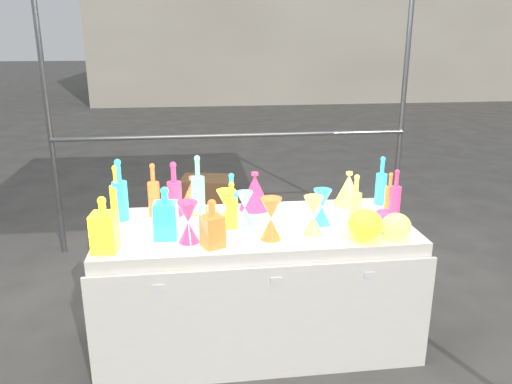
{
  "coord_description": "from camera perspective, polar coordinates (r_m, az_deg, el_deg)",
  "views": [
    {
      "loc": [
        -0.35,
        -2.71,
        1.8
      ],
      "look_at": [
        0.0,
        0.0,
        0.95
      ],
      "focal_mm": 35.0,
      "sensor_mm": 36.0,
      "label": 1
    }
  ],
  "objects": [
    {
      "name": "ground",
      "position": [
        3.27,
        0.0,
        -16.1
      ],
      "size": [
        80.0,
        80.0,
        0.0
      ],
      "primitive_type": "plane",
      "color": "#5B5954",
      "rests_on": "ground"
    },
    {
      "name": "display_table",
      "position": [
        3.07,
        0.02,
        -10.36
      ],
      "size": [
        1.84,
        0.83,
        0.75
      ],
      "color": "white",
      "rests_on": "ground"
    },
    {
      "name": "cardboard_box_closed",
      "position": [
        5.29,
        -5.51,
        -0.44
      ],
      "size": [
        0.61,
        0.49,
        0.39
      ],
      "primitive_type": "cube",
      "rotation": [
        0.0,
        0.0,
        -0.19
      ],
      "color": "#A27149",
      "rests_on": "ground"
    },
    {
      "name": "cardboard_box_flat",
      "position": [
        5.16,
        -2.79,
        -2.79
      ],
      "size": [
        0.79,
        0.62,
        0.06
      ],
      "primitive_type": "cube",
      "rotation": [
        0.0,
        0.0,
        -0.15
      ],
      "color": "#A27149",
      "rests_on": "ground"
    },
    {
      "name": "bottle_0",
      "position": [
        3.06,
        -15.58,
        -0.08
      ],
      "size": [
        0.09,
        0.09,
        0.34
      ],
      "primitive_type": null,
      "rotation": [
        0.0,
        0.0,
        -0.02
      ],
      "color": "#BE4111",
      "rests_on": "display_table"
    },
    {
      "name": "bottle_1",
      "position": [
        3.05,
        -15.31,
        0.23
      ],
      "size": [
        0.1,
        0.1,
        0.37
      ],
      "primitive_type": null,
      "rotation": [
        0.0,
        0.0,
        -0.2
      ],
      "color": "#24981B",
      "rests_on": "display_table"
    },
    {
      "name": "bottle_2",
      "position": [
        3.09,
        -11.63,
        0.27
      ],
      "size": [
        0.09,
        0.09,
        0.33
      ],
      "primitive_type": null,
      "rotation": [
        0.0,
        0.0,
        0.24
      ],
      "color": "orange",
      "rests_on": "display_table"
    },
    {
      "name": "bottle_3",
      "position": [
        3.06,
        -9.32,
        0.35
      ],
      "size": [
        0.1,
        0.1,
        0.34
      ],
      "primitive_type": null,
      "rotation": [
        0.0,
        0.0,
        -0.11
      ],
      "color": "#1B389D",
      "rests_on": "display_table"
    },
    {
      "name": "bottle_5",
      "position": [
        3.06,
        -6.65,
        0.78
      ],
      "size": [
        0.09,
        0.09,
        0.37
      ],
      "primitive_type": null,
      "rotation": [
        0.0,
        0.0,
        -0.17
      ],
      "color": "#AE225D",
      "rests_on": "display_table"
    },
    {
      "name": "bottle_6",
      "position": [
        2.84,
        -2.79,
        -1.51
      ],
      "size": [
        0.09,
        0.09,
        0.27
      ],
      "primitive_type": null,
      "rotation": [
        0.0,
        0.0,
        -0.34
      ],
      "color": "#BE4111",
      "rests_on": "display_table"
    },
    {
      "name": "bottle_7",
      "position": [
        2.92,
        -2.81,
        -0.68
      ],
      "size": [
        0.08,
        0.08,
        0.3
      ],
      "primitive_type": null,
      "rotation": [
        0.0,
        0.0,
        0.23
      ],
      "color": "#24981B",
      "rests_on": "display_table"
    },
    {
      "name": "decanter_0",
      "position": [
        2.64,
        -17.0,
        -3.54
      ],
      "size": [
        0.14,
        0.14,
        0.29
      ],
      "primitive_type": null,
      "rotation": [
        0.0,
        0.0,
        -0.1
      ],
      "color": "#BE4111",
      "rests_on": "display_table"
    },
    {
      "name": "decanter_1",
      "position": [
        2.59,
        -5.01,
        -3.58
      ],
      "size": [
        0.14,
        0.14,
        0.26
      ],
      "primitive_type": null,
      "rotation": [
        0.0,
        0.0,
        0.42
      ],
      "color": "orange",
      "rests_on": "display_table"
    },
    {
      "name": "decanter_2",
      "position": [
        2.73,
        -10.29,
        -2.33
      ],
      "size": [
        0.13,
        0.13,
        0.29
      ],
      "primitive_type": null,
      "rotation": [
        0.0,
        0.0,
        -0.08
      ],
      "color": "#24981B",
      "rests_on": "display_table"
    },
    {
      "name": "hourglass_0",
      "position": [
        2.68,
        1.72,
        -3.07
      ],
      "size": [
        0.14,
        0.14,
        0.23
      ],
      "primitive_type": null,
      "rotation": [
        0.0,
        0.0,
        -0.26
      ],
      "color": "orange",
      "rests_on": "display_table"
    },
    {
      "name": "hourglass_1",
      "position": [
        2.67,
        -7.75,
        -3.43
      ],
      "size": [
        0.14,
        0.14,
        0.23
      ],
      "primitive_type": null,
      "rotation": [
        0.0,
        0.0,
        0.27
      ],
      "color": "#1B389D",
      "rests_on": "display_table"
    },
    {
      "name": "hourglass_2",
      "position": [
        2.77,
        6.55,
        -2.67
      ],
      "size": [
        0.12,
        0.12,
        0.22
      ],
      "primitive_type": null,
      "rotation": [
        0.0,
        0.0,
        -0.09
      ],
      "color": "#147A81",
      "rests_on": "display_table"
    },
    {
      "name": "hourglass_3",
      "position": [
        2.91,
        -1.3,
        -1.83
      ],
      "size": [
        0.1,
        0.1,
        0.2
      ],
      "primitive_type": null,
      "rotation": [
        0.0,
        0.0,
        0.04
      ],
      "color": "#AE225D",
      "rests_on": "display_table"
    },
    {
      "name": "hourglass_4",
      "position": [
        2.87,
        -3.4,
        -1.89
      ],
      "size": [
        0.14,
        0.14,
        0.22
      ],
      "primitive_type": null,
      "rotation": [
        0.0,
        0.0,
        0.34
      ],
      "color": "#BE4111",
      "rests_on": "display_table"
    },
    {
      "name": "hourglass_5",
      "position": [
        2.92,
        7.56,
        -1.71
      ],
      "size": [
        0.14,
        0.14,
        0.21
      ],
      "primitive_type": null,
      "rotation": [
        0.0,
        0.0,
        -0.41
      ],
      "color": "#24981B",
      "rests_on": "display_table"
    },
    {
      "name": "globe_0",
      "position": [
        2.75,
        12.37,
        -3.9
      ],
      "size": [
        0.24,
        0.24,
        0.15
      ],
      "primitive_type": null,
      "rotation": [
        0.0,
        0.0,
        0.29
      ],
      "color": "#BE4111",
      "rests_on": "display_table"
    },
    {
      "name": "globe_1",
      "position": [
        2.82,
        15.73,
        -3.92
      ],
      "size": [
        0.17,
        0.17,
        0.13
      ],
      "primitive_type": null,
      "rotation": [
        0.0,
        0.0,
        -0.11
      ],
      "color": "#147A81",
      "rests_on": "display_table"
    },
    {
      "name": "globe_3",
      "position": [
        2.89,
        14.47,
        -3.32
      ],
      "size": [
        0.19,
        0.19,
        0.12
      ],
      "primitive_type": null,
      "rotation": [
        0.0,
        0.0,
        0.36
      ],
      "color": "#1B389D",
      "rests_on": "display_table"
    },
    {
      "name": "lampshade_0",
      "position": [
        3.13,
        -7.22,
        -0.25
      ],
      "size": [
        0.22,
        0.22,
        0.23
      ],
      "primitive_type": null,
      "rotation": [
        0.0,
        0.0,
        0.17
      ],
      "color": "yellow",
      "rests_on": "display_table"
    },
    {
      "name": "lampshade_2",
      "position": [
        3.15,
        -0.13,
        0.14
      ],
      "size": [
        0.25,
        0.25,
        0.24
      ],
      "primitive_type": null,
      "rotation": [
        0.0,
        0.0,
        0.28
      ],
      "color": "#1B389D",
      "rests_on": "display_table"
    },
    {
      "name": "lampshade_3",
      "position": [
        3.29,
        10.53,
        0.4
      ],
      "size": [
        0.23,
        0.23,
        0.22
      ],
      "primitive_type": null,
      "rotation": [
        0.0,
        0.0,
        -0.31
      ],
      "color": "#147A81",
      "rests_on": "display_table"
    },
    {
      "name": "bottle_8",
      "position": [
        3.34,
        14.14,
        1.29
      ],
      "size": [
        0.09,
        0.09,
        0.32
      ],
      "primitive_type": null,
      "rotation": [
        0.0,
        0.0,
        -0.28
      ],
      "color": "#24981B",
      "rests_on": "display_table"
    },
    {
      "name": "bottle_9",
      "position": [
        3.22,
        15.02,
        -0.01
      ],
      "size": [
        0.07,
        0.07,
        0.25
      ],
      "primitive_type": null,
      "rotation": [
        0.0,
        0.0,
        -0.34
      ],
      "color": "orange",
      "rests_on": "display_table"
    },
    {
      "name": "bottle_10",
      "position": [
        3.13,
        15.66,
        -0.11
      ],
      "size": [
        0.09,
        0.09,
        0.3
      ],
      "primitive_type": null,
      "rotation": [
        0.0,
        0.0,
        0.37
      ],
      "color": "#1B389D",
      "rests_on": "display_table"
    },
    {
      "name": "bottle_11",
      "position": [
        2.92,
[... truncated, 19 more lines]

